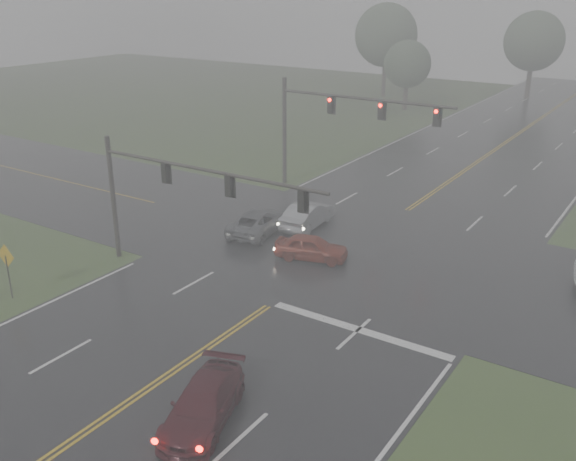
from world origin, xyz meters
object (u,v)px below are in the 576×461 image
Objects in this scene: signal_gantry_far at (332,116)px; car_grey at (258,233)px; sedan_maroon at (204,421)px; signal_gantry_near at (170,186)px; sedan_silver at (307,227)px; sedan_red at (311,259)px.

car_grey is at bearing -87.28° from signal_gantry_far.
sedan_maroon is 0.37× the size of signal_gantry_far.
signal_gantry_near is (-0.19, -6.98, 4.73)m from car_grey.
car_grey is (-1.95, -2.49, 0.00)m from sedan_silver.
signal_gantry_near is 16.44m from signal_gantry_far.
signal_gantry_far is at bearing 90.90° from signal_gantry_near.
signal_gantry_near reaches higher than sedan_silver.
signal_gantry_near is at bearing 117.68° from sedan_maroon.
signal_gantry_far is at bearing -98.21° from car_grey.
sedan_silver is at bearing -70.96° from signal_gantry_far.
car_grey reaches higher than sedan_red.
sedan_silver reaches higher than sedan_red.
car_grey is 0.37× the size of signal_gantry_near.
sedan_maroon is at bearing 179.66° from sedan_red.
signal_gantry_far is at bearing 91.09° from sedan_maroon.
sedan_silver is (-2.76, 4.07, 0.00)m from sedan_red.
signal_gantry_near is at bearing -89.10° from signal_gantry_far.
signal_gantry_near is at bearing 120.86° from sedan_red.
sedan_maroon is 19.10m from sedan_silver.
signal_gantry_far reaches higher than sedan_maroon.
sedan_red is at bearing 150.49° from car_grey.
sedan_red is 13.33m from signal_gantry_far.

